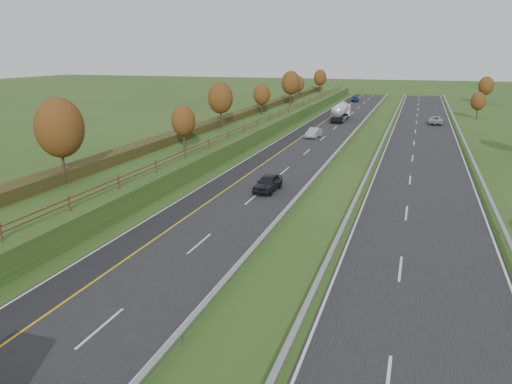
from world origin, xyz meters
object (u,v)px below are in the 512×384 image
Objects in this scene: road_tanker at (341,111)px; car_oncoming at (436,120)px; car_silver_mid at (314,133)px; car_small_far at (355,99)px; car_dark_near at (268,183)px.

car_oncoming is (18.22, 0.26, -1.06)m from road_tanker.
car_silver_mid is 29.55m from car_oncoming.
road_tanker reaches higher than car_oncoming.
car_small_far is (-1.30, 62.89, -0.07)m from car_silver_mid.
car_small_far is (-2.20, 40.62, -1.13)m from road_tanker.
car_silver_mid and car_oncoming have the same top height.
car_silver_mid is 0.97× the size of car_small_far.
car_small_far is at bearing 98.11° from car_silver_mid.
car_small_far is at bearing -59.79° from car_oncoming.
car_silver_mid is at bearing -92.16° from car_small_far.
car_dark_near is at bearing -88.68° from road_tanker.
car_silver_mid is 62.90m from car_small_far.
car_oncoming is at bearing -66.51° from car_small_far.
car_oncoming is at bearing 56.60° from car_silver_mid.
car_small_far is at bearing 93.10° from road_tanker.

